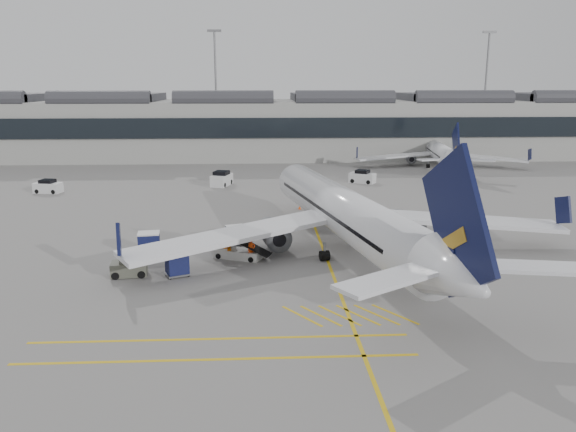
{
  "coord_description": "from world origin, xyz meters",
  "views": [
    {
      "loc": [
        4.46,
        -40.22,
        14.55
      ],
      "look_at": [
        6.66,
        3.8,
        4.0
      ],
      "focal_mm": 35.0,
      "sensor_mm": 36.0,
      "label": 1
    }
  ],
  "objects_px": {
    "belt_loader": "(237,251)",
    "baggage_cart_a": "(222,243)",
    "ramp_agent_a": "(251,250)",
    "pushback_tug": "(129,268)",
    "ramp_agent_b": "(228,248)",
    "airliner_main": "(347,215)"
  },
  "relations": [
    {
      "from": "baggage_cart_a",
      "to": "ramp_agent_a",
      "type": "xyz_separation_m",
      "value": [
        2.56,
        -2.31,
        0.01
      ]
    },
    {
      "from": "pushback_tug",
      "to": "airliner_main",
      "type": "bearing_deg",
      "value": 10.77
    },
    {
      "from": "belt_loader",
      "to": "ramp_agent_b",
      "type": "bearing_deg",
      "value": -146.93
    },
    {
      "from": "airliner_main",
      "to": "ramp_agent_b",
      "type": "relative_size",
      "value": 23.63
    },
    {
      "from": "belt_loader",
      "to": "pushback_tug",
      "type": "height_order",
      "value": "belt_loader"
    },
    {
      "from": "ramp_agent_b",
      "to": "pushback_tug",
      "type": "distance_m",
      "value": 8.35
    },
    {
      "from": "belt_loader",
      "to": "ramp_agent_b",
      "type": "height_order",
      "value": "belt_loader"
    },
    {
      "from": "belt_loader",
      "to": "ramp_agent_a",
      "type": "distance_m",
      "value": 1.56
    },
    {
      "from": "baggage_cart_a",
      "to": "ramp_agent_a",
      "type": "relative_size",
      "value": 0.95
    },
    {
      "from": "belt_loader",
      "to": "ramp_agent_a",
      "type": "bearing_deg",
      "value": -13.35
    },
    {
      "from": "ramp_agent_a",
      "to": "pushback_tug",
      "type": "height_order",
      "value": "ramp_agent_a"
    },
    {
      "from": "baggage_cart_a",
      "to": "pushback_tug",
      "type": "relative_size",
      "value": 0.64
    },
    {
      "from": "ramp_agent_b",
      "to": "ramp_agent_a",
      "type": "bearing_deg",
      "value": 143.31
    },
    {
      "from": "airliner_main",
      "to": "ramp_agent_b",
      "type": "distance_m",
      "value": 10.74
    },
    {
      "from": "airliner_main",
      "to": "baggage_cart_a",
      "type": "bearing_deg",
      "value": 167.83
    },
    {
      "from": "ramp_agent_b",
      "to": "airliner_main",
      "type": "bearing_deg",
      "value": 171.35
    },
    {
      "from": "airliner_main",
      "to": "ramp_agent_a",
      "type": "bearing_deg",
      "value": -176.8
    },
    {
      "from": "ramp_agent_a",
      "to": "baggage_cart_a",
      "type": "bearing_deg",
      "value": 107.53
    },
    {
      "from": "ramp_agent_b",
      "to": "pushback_tug",
      "type": "height_order",
      "value": "ramp_agent_b"
    },
    {
      "from": "belt_loader",
      "to": "baggage_cart_a",
      "type": "distance_m",
      "value": 1.98
    },
    {
      "from": "airliner_main",
      "to": "ramp_agent_b",
      "type": "xyz_separation_m",
      "value": [
        -10.35,
        -1.49,
        -2.44
      ]
    },
    {
      "from": "airliner_main",
      "to": "pushback_tug",
      "type": "height_order",
      "value": "airliner_main"
    }
  ]
}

